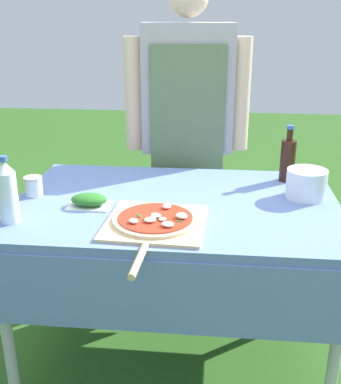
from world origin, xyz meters
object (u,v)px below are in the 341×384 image
object	(u,v)px
prep_table	(176,221)
herb_container	(89,200)
oil_bottle	(288,159)
water_bottle	(7,192)
mixing_tub	(306,184)
sauce_jar	(34,187)
person_cook	(187,121)
pizza_on_peel	(155,222)

from	to	relation	value
prep_table	herb_container	bearing A→B (deg)	-165.32
oil_bottle	water_bottle	world-z (taller)	oil_bottle
water_bottle	mixing_tub	distance (m)	1.19
water_bottle	herb_container	distance (m)	0.32
oil_bottle	herb_container	distance (m)	0.92
water_bottle	sauce_jar	xyz separation A→B (m)	(-0.01, 0.27, -0.08)
person_cook	water_bottle	world-z (taller)	person_cook
mixing_tub	sauce_jar	bearing A→B (deg)	-175.49
oil_bottle	pizza_on_peel	bearing A→B (deg)	-134.10
prep_table	water_bottle	bearing A→B (deg)	-155.83
person_cook	water_bottle	size ratio (longest dim) A/B	6.73
water_bottle	sauce_jar	size ratio (longest dim) A/B	3.08
water_bottle	mixing_tub	bearing A→B (deg)	17.85
pizza_on_peel	mixing_tub	world-z (taller)	mixing_tub
prep_table	herb_container	size ratio (longest dim) A/B	7.94
prep_table	oil_bottle	world-z (taller)	oil_bottle
oil_bottle	prep_table	bearing A→B (deg)	-147.39
pizza_on_peel	mixing_tub	distance (m)	0.69
prep_table	mixing_tub	xyz separation A→B (m)	(0.54, 0.10, 0.15)
sauce_jar	mixing_tub	bearing A→B (deg)	4.51
water_bottle	herb_container	world-z (taller)	water_bottle
prep_table	oil_bottle	bearing A→B (deg)	32.61
oil_bottle	mixing_tub	size ratio (longest dim) A/B	1.55
person_cook	herb_container	size ratio (longest dim) A/B	10.05
oil_bottle	herb_container	size ratio (longest dim) A/B	1.53
person_cook	herb_container	bearing A→B (deg)	60.18
herb_container	person_cook	bearing A→B (deg)	64.99
water_bottle	mixing_tub	xyz separation A→B (m)	(1.13, 0.36, -0.06)
water_bottle	mixing_tub	world-z (taller)	water_bottle
pizza_on_peel	water_bottle	size ratio (longest dim) A/B	2.30
person_cook	mixing_tub	size ratio (longest dim) A/B	10.22
person_cook	mixing_tub	world-z (taller)	person_cook
person_cook	water_bottle	distance (m)	1.09
water_bottle	prep_table	bearing A→B (deg)	24.17
person_cook	sauce_jar	distance (m)	0.89
herb_container	sauce_jar	distance (m)	0.28
oil_bottle	sauce_jar	distance (m)	1.13
water_bottle	oil_bottle	bearing A→B (deg)	28.13
person_cook	sauce_jar	size ratio (longest dim) A/B	20.72
pizza_on_peel	prep_table	bearing A→B (deg)	80.61
water_bottle	herb_container	bearing A→B (deg)	35.04
prep_table	herb_container	world-z (taller)	herb_container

